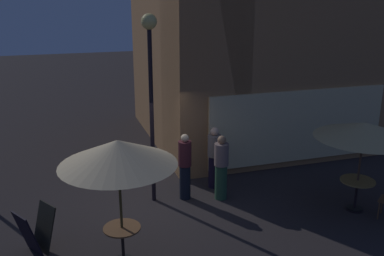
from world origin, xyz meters
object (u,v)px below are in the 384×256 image
menu_sandwich_board (36,230)px  cafe_table_0 (122,237)px  patron_standing_0 (185,167)px  patron_standing_2 (221,168)px  patio_umbrella_0 (118,153)px  patron_standing_1 (214,157)px  patio_umbrella_1 (364,131)px  street_lamp_near_corner (150,70)px  cafe_table_1 (357,187)px

menu_sandwich_board → cafe_table_0: (1.57, -0.87, 0.06)m
cafe_table_0 → patron_standing_0: 2.95m
cafe_table_0 → patron_standing_2: 3.39m
cafe_table_0 → patio_umbrella_0: 1.69m
patron_standing_1 → patron_standing_2: size_ratio=1.00×
menu_sandwich_board → patron_standing_0: bearing=-10.1°
menu_sandwich_board → cafe_table_0: size_ratio=1.23×
patio_umbrella_1 → patron_standing_1: 3.70m
patron_standing_2 → street_lamp_near_corner: bearing=97.9°
patio_umbrella_0 → patron_standing_1: patio_umbrella_0 is taller
cafe_table_1 → cafe_table_0: bearing=-175.4°
patio_umbrella_1 → patron_standing_2: (-2.82, 1.52, -1.15)m
street_lamp_near_corner → patron_standing_0: (0.77, -0.14, -2.40)m
cafe_table_0 → patio_umbrella_1: 5.76m
cafe_table_1 → patio_umbrella_1: bearing=0.0°
patron_standing_2 → patron_standing_1: bearing=16.0°
cafe_table_0 → patron_standing_1: size_ratio=0.45×
patron_standing_0 → cafe_table_1: bearing=119.8°
patron_standing_0 → patron_standing_1: size_ratio=1.02×
cafe_table_0 → patio_umbrella_0: (0.00, 0.00, 1.69)m
cafe_table_0 → patron_standing_1: patron_standing_1 is taller
cafe_table_1 → patio_umbrella_1: (0.00, 0.00, 1.40)m
cafe_table_0 → patio_umbrella_0: size_ratio=0.30×
street_lamp_near_corner → cafe_table_0: 3.79m
patron_standing_0 → patron_standing_2: 0.89m
cafe_table_0 → patron_standing_1: bearing=43.4°
street_lamp_near_corner → cafe_table_0: bearing=-115.4°
cafe_table_0 → patio_umbrella_0: bearing=90.0°
cafe_table_1 → street_lamp_near_corner: bearing=156.5°
patio_umbrella_1 → street_lamp_near_corner: bearing=156.5°
menu_sandwich_board → patio_umbrella_1: patio_umbrella_1 is taller
patio_umbrella_0 → cafe_table_0: bearing=-90.0°
patio_umbrella_0 → patron_standing_0: patio_umbrella_0 is taller
patio_umbrella_1 → cafe_table_1: bearing=0.0°
patron_standing_0 → street_lamp_near_corner: bearing=-44.2°
street_lamp_near_corner → patron_standing_2: (1.61, -0.41, -2.42)m
cafe_table_0 → cafe_table_1: (5.56, 0.45, 0.04)m
cafe_table_0 → patron_standing_0: (1.90, 2.24, 0.32)m
menu_sandwich_board → patio_umbrella_0: patio_umbrella_0 is taller
menu_sandwich_board → patio_umbrella_0: (1.57, -0.87, 1.75)m
street_lamp_near_corner → patron_standing_2: size_ratio=2.73×
cafe_table_1 → patio_umbrella_1: 1.40m
menu_sandwich_board → patio_umbrella_1: bearing=-35.1°
cafe_table_0 → patio_umbrella_0: patio_umbrella_0 is taller
street_lamp_near_corner → patron_standing_1: (1.69, 0.28, -2.42)m
patron_standing_0 → menu_sandwich_board: bearing=-12.4°
patio_umbrella_1 → patio_umbrella_0: bearing=-175.4°
patio_umbrella_1 → patron_standing_0: size_ratio=1.31×
cafe_table_0 → patron_standing_1: (2.82, 2.66, 0.30)m
patron_standing_1 → patron_standing_2: 0.70m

